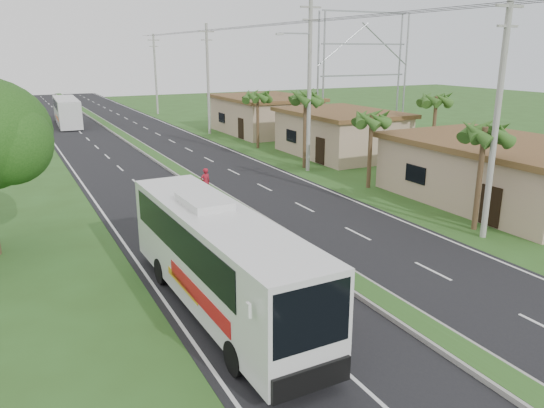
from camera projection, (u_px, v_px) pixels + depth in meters
name	position (u px, v px, depth m)	size (l,w,h in m)	color
ground	(361.00, 289.00, 19.43)	(180.00, 180.00, 0.00)	#2E501D
road_asphalt	(187.00, 177.00, 36.51)	(14.00, 160.00, 0.02)	black
median_strip	(187.00, 176.00, 36.49)	(1.20, 160.00, 0.18)	gray
lane_edge_left	(86.00, 188.00, 33.57)	(0.12, 160.00, 0.01)	silver
lane_edge_right	(273.00, 168.00, 39.45)	(0.12, 160.00, 0.01)	silver
shop_near	(499.00, 171.00, 30.20)	(8.60, 12.60, 3.52)	tan
shop_mid	(340.00, 133.00, 43.84)	(7.60, 10.60, 3.67)	tan
shop_far	(265.00, 114.00, 55.78)	(8.60, 11.60, 3.82)	tan
palm_verge_a	(485.00, 133.00, 24.62)	(2.40, 2.40, 5.45)	#473321
palm_verge_b	(372.00, 119.00, 32.59)	(2.40, 2.40, 5.05)	#473321
palm_verge_c	(305.00, 98.00, 38.09)	(2.40, 2.40, 5.85)	#473321
palm_verge_d	(258.00, 96.00, 46.16)	(2.40, 2.40, 5.25)	#473321
palm_behind_shop	(436.00, 100.00, 38.54)	(2.40, 2.40, 5.65)	#473321
utility_pole_a	(497.00, 115.00, 23.28)	(1.60, 0.28, 11.00)	gray
utility_pole_b	(309.00, 83.00, 36.77)	(3.20, 0.28, 12.00)	gray
utility_pole_c	(208.00, 78.00, 54.03)	(1.60, 0.28, 11.00)	gray
utility_pole_d	(156.00, 73.00, 71.18)	(1.60, 0.28, 10.50)	gray
billboard_lattice	(363.00, 67.00, 52.80)	(10.18, 1.18, 12.07)	gray
coach_bus_main	(218.00, 254.00, 17.35)	(2.63, 11.40, 3.67)	silver
coach_bus_far	(67.00, 110.00, 61.01)	(2.82, 10.83, 3.13)	silver
motorcyclist	(206.00, 192.00, 29.56)	(1.60, 0.71, 2.18)	black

